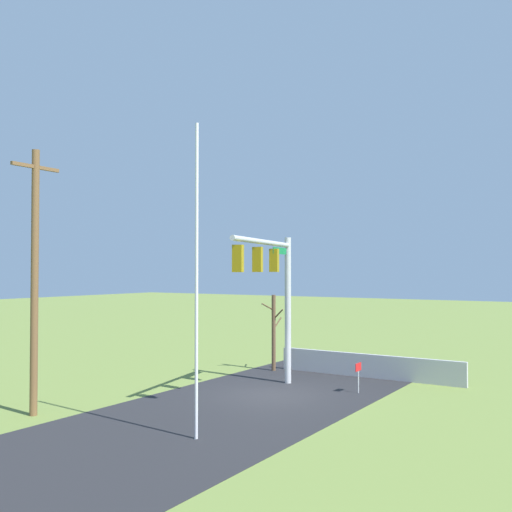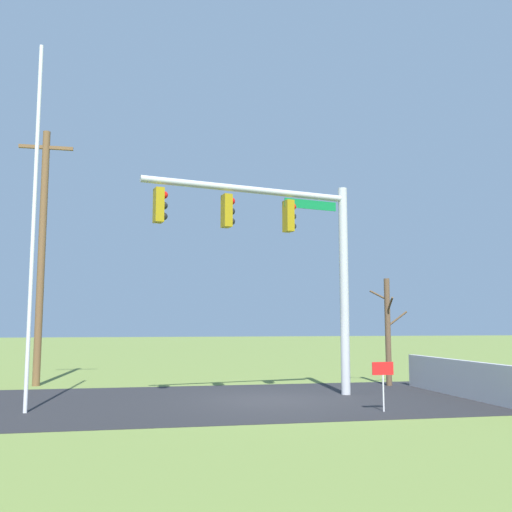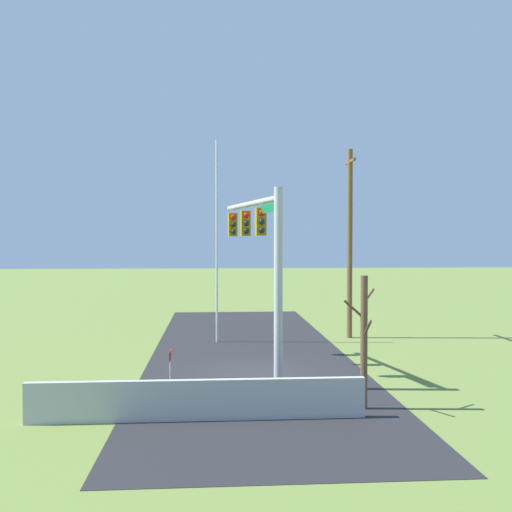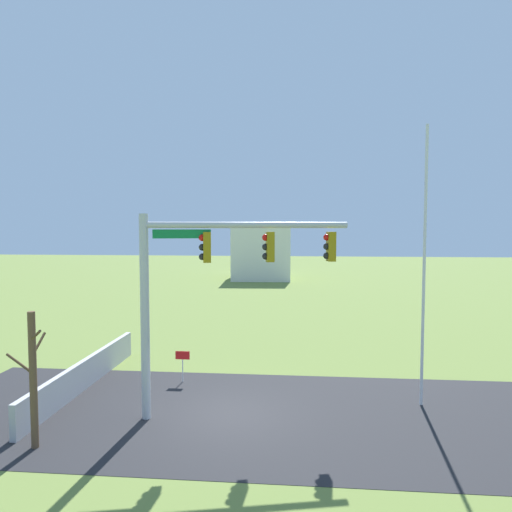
% 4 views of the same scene
% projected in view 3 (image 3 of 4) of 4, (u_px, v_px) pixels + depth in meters
% --- Properties ---
extents(ground_plane, '(160.00, 160.00, 0.00)m').
position_uv_depth(ground_plane, '(254.00, 372.00, 21.53)').
color(ground_plane, olive).
extents(road_surface, '(28.00, 8.00, 0.01)m').
position_uv_depth(road_surface, '(248.00, 351.00, 25.52)').
color(road_surface, '#232326').
rests_on(road_surface, ground_plane).
extents(sidewalk_corner, '(6.00, 6.00, 0.01)m').
position_uv_depth(sidewalk_corner, '(282.00, 397.00, 18.04)').
color(sidewalk_corner, '#B7B5AD').
rests_on(sidewalk_corner, ground_plane).
extents(retaining_fence, '(0.20, 8.95, 1.09)m').
position_uv_depth(retaining_fence, '(197.00, 400.00, 15.67)').
color(retaining_fence, '#A8A8AD').
rests_on(retaining_fence, ground_plane).
extents(signal_mast, '(6.49, 1.62, 6.47)m').
position_uv_depth(signal_mast, '(260.00, 245.00, 20.80)').
color(signal_mast, '#B2B5BA').
rests_on(signal_mast, ground_plane).
extents(flagpole, '(0.10, 0.10, 9.42)m').
position_uv_depth(flagpole, '(217.00, 242.00, 27.70)').
color(flagpole, silver).
rests_on(flagpole, ground_plane).
extents(utility_pole, '(1.90, 0.26, 9.20)m').
position_uv_depth(utility_pole, '(350.00, 240.00, 28.96)').
color(utility_pole, brown).
rests_on(utility_pole, ground_plane).
extents(bare_tree, '(1.27, 1.02, 3.78)m').
position_uv_depth(bare_tree, '(364.00, 340.00, 16.74)').
color(bare_tree, brown).
rests_on(bare_tree, ground_plane).
extents(open_sign, '(0.56, 0.04, 1.22)m').
position_uv_depth(open_sign, '(170.00, 360.00, 19.07)').
color(open_sign, silver).
rests_on(open_sign, ground_plane).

